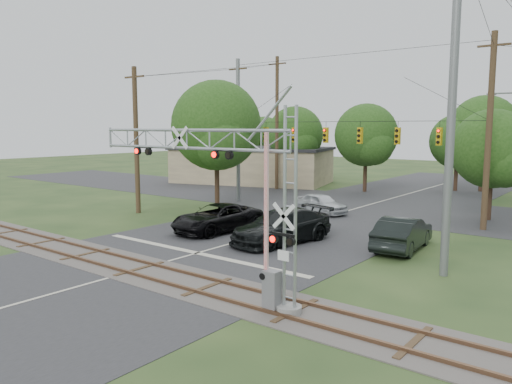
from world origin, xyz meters
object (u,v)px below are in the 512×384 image
Objects in this scene: sedan_silver at (321,203)px; pickup_black at (217,218)px; traffic_signal_span at (354,132)px; commercial_building at (252,165)px; car_dark at (282,226)px; crossing_gantry at (222,182)px.

pickup_black is at bearing -174.28° from sedan_silver.
traffic_signal_span reaches higher than sedan_silver.
traffic_signal_span is 3.35× the size of pickup_black.
sedan_silver is 20.53m from commercial_building.
traffic_signal_span reaches higher than car_dark.
traffic_signal_span is 5.46m from sedan_silver.
sedan_silver is (-6.12, 17.33, -3.45)m from crossing_gantry.
traffic_signal_span reaches higher than crossing_gantry.
pickup_black reaches higher than sedan_silver.
crossing_gantry is at bearing -41.38° from pickup_black.
sedan_silver is (-1.94, -1.02, -4.99)m from traffic_signal_span.
crossing_gantry is 11.85m from pickup_black.
traffic_signal_span is 11.77m from pickup_black.
pickup_black is 1.38× the size of sedan_silver.
car_dark reaches higher than sedan_silver.
car_dark is 1.45× the size of sedan_silver.
car_dark is at bearing -84.29° from traffic_signal_span.
sedan_silver is at bearing 85.01° from pickup_black.
sedan_silver is 0.23× the size of commercial_building.
sedan_silver is at bearing 109.45° from crossing_gantry.
pickup_black is (-3.61, -10.07, -4.91)m from traffic_signal_span.
crossing_gantry is at bearing -144.43° from sedan_silver.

